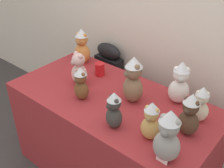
# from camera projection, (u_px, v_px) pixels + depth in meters

# --- Properties ---
(wall_back) EXTENTS (7.00, 0.08, 2.60)m
(wall_back) POSITION_uv_depth(u_px,v_px,m) (164.00, 11.00, 2.23)
(wall_back) COLOR silver
(wall_back) RESTS_ON ground_plane
(display_table) EXTENTS (1.58, 0.79, 0.80)m
(display_table) POSITION_uv_depth(u_px,v_px,m) (112.00, 138.00, 2.29)
(display_table) COLOR maroon
(display_table) RESTS_ON ground_plane
(instrument_case) EXTENTS (0.28, 0.13, 0.92)m
(instrument_case) POSITION_uv_depth(u_px,v_px,m) (109.00, 85.00, 2.85)
(instrument_case) COLOR black
(instrument_case) RESTS_ON ground_plane
(teddy_bear_cream) EXTENTS (0.15, 0.14, 0.26)m
(teddy_bear_cream) POSITION_uv_depth(u_px,v_px,m) (201.00, 105.00, 1.79)
(teddy_bear_cream) COLOR beige
(teddy_bear_cream) RESTS_ON display_table
(teddy_bear_honey) EXTENTS (0.13, 0.12, 0.26)m
(teddy_bear_honey) POSITION_uv_depth(u_px,v_px,m) (151.00, 121.00, 1.65)
(teddy_bear_honey) COLOR tan
(teddy_bear_honey) RESTS_ON display_table
(teddy_bear_snow) EXTENTS (0.19, 0.18, 0.33)m
(teddy_bear_snow) POSITION_uv_depth(u_px,v_px,m) (180.00, 83.00, 1.95)
(teddy_bear_snow) COLOR white
(teddy_bear_snow) RESTS_ON display_table
(teddy_bear_chestnut) EXTENTS (0.12, 0.11, 0.26)m
(teddy_bear_chestnut) POSITION_uv_depth(u_px,v_px,m) (81.00, 84.00, 2.01)
(teddy_bear_chestnut) COLOR brown
(teddy_bear_chestnut) RESTS_ON display_table
(teddy_bear_ginger) EXTENTS (0.17, 0.15, 0.32)m
(teddy_bear_ginger) POSITION_uv_depth(u_px,v_px,m) (82.00, 46.00, 2.48)
(teddy_bear_ginger) COLOR #D17F3D
(teddy_bear_ginger) RESTS_ON display_table
(teddy_bear_mocha) EXTENTS (0.20, 0.19, 0.35)m
(teddy_bear_mocha) POSITION_uv_depth(u_px,v_px,m) (133.00, 80.00, 1.96)
(teddy_bear_mocha) COLOR #7F6047
(teddy_bear_mocha) RESTS_ON display_table
(teddy_bear_cocoa) EXTENTS (0.14, 0.12, 0.29)m
(teddy_bear_cocoa) POSITION_uv_depth(u_px,v_px,m) (189.00, 115.00, 1.67)
(teddy_bear_cocoa) COLOR #4C3323
(teddy_bear_cocoa) RESTS_ON display_table
(teddy_bear_blush) EXTENTS (0.16, 0.15, 0.28)m
(teddy_bear_blush) POSITION_uv_depth(u_px,v_px,m) (79.00, 70.00, 2.18)
(teddy_bear_blush) COLOR beige
(teddy_bear_blush) RESTS_ON display_table
(teddy_bear_charcoal) EXTENTS (0.14, 0.13, 0.26)m
(teddy_bear_charcoal) POSITION_uv_depth(u_px,v_px,m) (114.00, 110.00, 1.74)
(teddy_bear_charcoal) COLOR #383533
(teddy_bear_charcoal) RESTS_ON display_table
(teddy_bear_ash) EXTENTS (0.16, 0.14, 0.34)m
(teddy_bear_ash) POSITION_uv_depth(u_px,v_px,m) (168.00, 136.00, 1.48)
(teddy_bear_ash) COLOR gray
(teddy_bear_ash) RESTS_ON display_table
(party_cup_red) EXTENTS (0.08, 0.08, 0.11)m
(party_cup_red) POSITION_uv_depth(u_px,v_px,m) (100.00, 69.00, 2.34)
(party_cup_red) COLOR red
(party_cup_red) RESTS_ON display_table
(name_card_front_left) EXTENTS (0.07, 0.01, 0.05)m
(name_card_front_left) POSITION_uv_depth(u_px,v_px,m) (162.00, 159.00, 1.53)
(name_card_front_left) COLOR white
(name_card_front_left) RESTS_ON display_table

